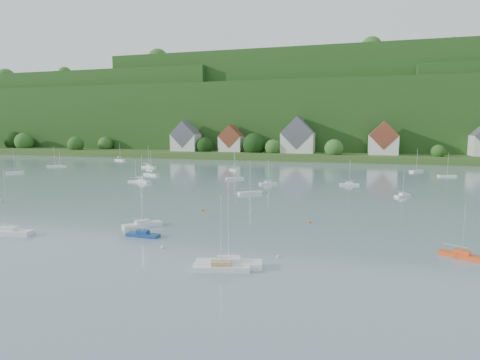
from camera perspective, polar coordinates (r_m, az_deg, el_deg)
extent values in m
cube|color=#304D1D|center=(214.62, 7.33, 3.70)|extent=(600.00, 60.00, 3.00)
cube|color=#153D13|center=(288.49, 9.70, 8.34)|extent=(620.00, 160.00, 40.00)
cube|color=#153D13|center=(327.34, -18.04, 8.68)|extent=(200.00, 120.00, 52.00)
cube|color=#153D13|center=(282.78, 11.67, 9.93)|extent=(240.00, 130.00, 60.00)
sphere|color=#2F5E22|center=(278.33, -28.45, 4.80)|extent=(11.19, 11.19, 11.19)
sphere|color=#2F5E22|center=(247.24, -18.67, 4.88)|extent=(8.61, 8.61, 8.61)
sphere|color=#204A16|center=(245.35, -22.39, 4.72)|extent=(9.03, 9.03, 9.03)
sphere|color=#2F5E22|center=(199.70, 4.71, 4.64)|extent=(8.19, 8.19, 8.19)
sphere|color=#2F5E22|center=(215.27, -7.08, 4.68)|extent=(6.49, 6.49, 6.49)
sphere|color=#2F5E22|center=(204.43, 20.14, 4.63)|extent=(12.16, 12.16, 12.16)
sphere|color=#2F5E22|center=(192.08, 13.24, 4.40)|extent=(8.73, 8.73, 8.73)
sphere|color=black|center=(211.99, -5.09, 4.91)|extent=(9.32, 9.32, 9.32)
sphere|color=black|center=(288.63, -28.74, 4.74)|extent=(9.50, 9.50, 9.50)
sphere|color=black|center=(290.52, -29.54, 4.86)|extent=(11.91, 11.91, 11.91)
sphere|color=#204A16|center=(196.84, 26.44, 3.64)|extent=(6.24, 6.24, 6.24)
sphere|color=black|center=(204.30, 2.04, 5.07)|extent=(11.92, 11.92, 11.92)
sphere|color=#2F5E22|center=(286.58, -16.72, 14.52)|extent=(10.52, 10.52, 10.52)
sphere|color=#2F5E22|center=(357.91, -30.41, 12.46)|extent=(13.75, 13.75, 13.75)
sphere|color=#204A16|center=(300.68, -7.13, 14.43)|extent=(10.29, 10.29, 10.29)
sphere|color=black|center=(351.64, -24.02, 12.85)|extent=(10.31, 10.31, 10.31)
sphere|color=black|center=(323.11, -24.77, 13.26)|extent=(8.14, 8.14, 8.14)
sphere|color=#2F5E22|center=(347.22, -21.85, 12.95)|extent=(7.15, 7.15, 7.15)
sphere|color=black|center=(387.66, -30.20, 11.97)|extent=(11.66, 11.66, 11.66)
sphere|color=black|center=(283.80, -5.00, 14.76)|extent=(7.18, 7.18, 7.18)
sphere|color=#2F5E22|center=(303.27, -23.71, 13.75)|extent=(8.89, 8.89, 8.89)
sphere|color=black|center=(350.42, -24.83, 12.82)|extent=(9.97, 9.97, 9.97)
sphere|color=#204A16|center=(270.37, 18.12, 16.70)|extent=(12.83, 12.83, 12.83)
sphere|color=#2F5E22|center=(267.47, 0.15, 16.99)|extent=(8.18, 8.18, 8.18)
sphere|color=#204A16|center=(296.27, 10.21, 16.12)|extent=(12.73, 12.73, 12.73)
sphere|color=#204A16|center=(264.83, 28.13, 16.34)|extent=(11.50, 11.50, 11.50)
sphere|color=#204A16|center=(291.31, 22.32, 15.89)|extent=(14.65, 14.65, 14.65)
sphere|color=#2F5E22|center=(246.95, 18.25, 17.56)|extent=(11.95, 11.95, 11.95)
sphere|color=#2F5E22|center=(299.92, 0.52, 15.94)|extent=(7.07, 7.07, 7.07)
sphere|color=black|center=(261.08, 8.30, 17.15)|extent=(8.21, 8.21, 8.21)
sphere|color=#2F5E22|center=(287.55, 4.99, 16.45)|extent=(12.24, 12.24, 12.24)
sphere|color=#2F5E22|center=(282.16, -11.62, 16.55)|extent=(13.65, 13.65, 13.65)
sphere|color=#2F5E22|center=(280.30, 30.89, 13.27)|extent=(14.97, 14.97, 14.97)
sphere|color=#204A16|center=(273.23, 26.46, 13.53)|extent=(9.78, 9.78, 9.78)
sphere|color=#204A16|center=(284.39, 1.27, 12.92)|extent=(12.01, 12.01, 12.01)
sphere|color=black|center=(287.37, 8.99, 12.90)|extent=(15.72, 15.72, 15.72)
sphere|color=#204A16|center=(281.56, 11.89, 12.76)|extent=(10.54, 10.54, 10.54)
sphere|color=#204A16|center=(384.55, -20.32, 10.98)|extent=(8.18, 8.18, 8.18)
sphere|color=black|center=(367.17, -18.94, 11.24)|extent=(8.74, 8.74, 8.74)
sphere|color=black|center=(359.83, -23.02, 11.31)|extent=(15.38, 15.38, 15.38)
cube|color=beige|center=(217.23, -7.73, 5.33)|extent=(14.00, 10.00, 9.00)
cube|color=#505057|center=(217.09, -7.76, 6.52)|extent=(14.00, 10.40, 14.00)
cube|color=beige|center=(210.34, -1.24, 5.19)|extent=(12.00, 9.00, 8.00)
cube|color=brown|center=(210.21, -1.24, 6.28)|extent=(12.00, 9.36, 12.00)
cube|color=beige|center=(201.68, 8.25, 5.29)|extent=(16.00, 11.00, 10.00)
cube|color=#505057|center=(201.54, 8.28, 6.71)|extent=(16.00, 11.44, 16.00)
cube|color=beige|center=(198.22, 19.74, 4.73)|extent=(13.00, 10.00, 9.00)
cube|color=brown|center=(198.07, 19.80, 6.03)|extent=(13.00, 10.40, 13.00)
cube|color=white|center=(69.57, -30.17, -6.50)|extent=(7.60, 3.26, 0.74)
cube|color=white|center=(69.43, -30.21, -6.01)|extent=(2.78, 1.85, 0.50)
cylinder|color=silver|center=(68.61, -30.45, -2.47)|extent=(0.10, 0.10, 9.20)
cylinder|color=silver|center=(69.96, -30.97, -5.42)|extent=(4.00, 0.75, 0.08)
cube|color=navy|center=(61.07, -13.69, -7.64)|extent=(5.14, 1.64, 0.51)
cube|color=navy|center=(60.94, -13.70, -7.18)|extent=(1.82, 1.07, 0.50)
cylinder|color=silver|center=(60.27, -13.79, -4.49)|extent=(0.10, 0.10, 6.35)
cylinder|color=silver|center=(61.18, -14.33, -6.52)|extent=(2.80, 0.20, 0.08)
cube|color=white|center=(46.06, -2.68, -12.44)|extent=(6.68, 3.48, 0.64)
cube|color=tan|center=(45.87, -2.68, -11.77)|extent=(2.51, 1.83, 0.50)
cylinder|color=silver|center=(44.75, -2.71, -7.21)|extent=(0.10, 0.10, 8.04)
cylinder|color=silver|center=(45.71, -3.92, -10.99)|extent=(3.43, 1.04, 0.08)
cube|color=white|center=(66.85, -13.77, -6.26)|extent=(5.50, 5.76, 0.62)
cube|color=white|center=(66.72, -13.78, -5.79)|extent=(2.37, 2.43, 0.50)
cylinder|color=silver|center=(65.98, -13.89, -2.72)|extent=(0.10, 0.10, 7.78)
cylinder|color=silver|center=(66.31, -14.57, -5.32)|extent=(2.38, 2.57, 0.08)
cube|color=white|center=(46.90, -1.63, -11.98)|extent=(7.97, 3.90, 0.77)
cube|color=white|center=(46.70, -1.63, -11.25)|extent=(2.97, 2.10, 0.50)
cylinder|color=silver|center=(45.42, -1.65, -5.81)|extent=(0.10, 0.10, 9.60)
cylinder|color=silver|center=(46.58, -3.07, -10.46)|extent=(4.13, 1.07, 0.08)
cube|color=#EC501E|center=(57.24, 29.08, -9.45)|extent=(5.16, 3.57, 0.51)
cube|color=#EC501E|center=(57.10, 29.12, -8.97)|extent=(2.03, 1.69, 0.50)
cylinder|color=silver|center=(56.38, 29.31, -6.11)|extent=(0.10, 0.10, 6.34)
cylinder|color=silver|center=(57.10, 28.41, -8.24)|extent=(2.52, 1.34, 0.08)
sphere|color=silver|center=(55.01, -11.00, -9.55)|extent=(0.49, 0.49, 0.49)
sphere|color=#DF5F06|center=(68.51, 9.90, -6.08)|extent=(0.45, 0.45, 0.45)
sphere|color=#DF5F06|center=(77.18, -5.42, -4.44)|extent=(0.50, 0.50, 0.50)
sphere|color=silver|center=(50.62, 5.44, -10.97)|extent=(0.40, 0.40, 0.40)
cube|color=white|center=(96.02, 1.44, -1.83)|extent=(5.71, 4.95, 0.59)
cylinder|color=silver|center=(95.44, 1.44, 0.54)|extent=(0.10, 0.10, 7.42)
cylinder|color=silver|center=(95.49, 0.95, -1.15)|extent=(2.63, 2.06, 0.08)
cube|color=white|center=(159.87, -12.89, 1.80)|extent=(6.70, 3.32, 0.65)
cube|color=white|center=(159.81, -12.90, 2.01)|extent=(2.50, 1.77, 0.50)
cylinder|color=silver|center=(159.50, -12.94, 3.36)|extent=(0.10, 0.10, 8.06)
cylinder|color=silver|center=(160.41, -13.16, 2.25)|extent=(3.46, 0.94, 0.08)
cube|color=white|center=(175.25, -24.30, 1.79)|extent=(4.57, 3.92, 0.47)
cylinder|color=silver|center=(174.99, -24.35, 2.83)|extent=(0.10, 0.10, 5.92)
cylinder|color=silver|center=(175.19, -24.55, 2.15)|extent=(2.12, 1.64, 0.08)
cube|color=white|center=(155.79, 23.87, 1.18)|extent=(5.32, 5.76, 0.61)
cylinder|color=silver|center=(155.42, 23.96, 2.70)|extent=(0.10, 0.10, 7.67)
cylinder|color=silver|center=(154.91, 23.71, 1.61)|extent=(2.27, 2.60, 0.08)
cube|color=white|center=(99.66, 22.21, -2.09)|extent=(4.11, 4.37, 0.47)
cube|color=white|center=(99.58, 22.23, -1.81)|extent=(1.78, 1.84, 0.50)
cylinder|color=silver|center=(99.20, 22.30, -0.29)|extent=(0.10, 0.10, 5.86)
cylinder|color=silver|center=(98.92, 22.01, -1.48)|extent=(1.78, 1.97, 0.08)
cube|color=white|center=(120.21, -14.63, -0.18)|extent=(4.69, 1.46, 0.46)
cylinder|color=silver|center=(119.84, -14.68, 1.30)|extent=(0.10, 0.10, 5.81)
cylinder|color=silver|center=(120.40, -14.94, 0.36)|extent=(2.56, 0.17, 0.08)
cube|color=white|center=(122.43, -0.74, 0.23)|extent=(5.57, 4.28, 0.56)
cylinder|color=silver|center=(121.99, -0.74, 1.98)|extent=(0.10, 0.10, 6.98)
cylinder|color=silver|center=(122.06, -1.12, 0.76)|extent=(2.65, 1.69, 0.08)
cube|color=white|center=(111.94, 4.06, -0.50)|extent=(5.09, 3.98, 0.51)
cube|color=white|center=(111.87, 4.06, -0.25)|extent=(2.05, 1.81, 0.50)
cylinder|color=silver|center=(111.50, 4.08, 1.25)|extent=(0.10, 0.10, 6.41)
cylinder|color=silver|center=(111.52, 3.70, 0.07)|extent=(2.41, 1.59, 0.08)
cube|color=white|center=(177.86, -24.93, 1.85)|extent=(5.43, 5.29, 0.59)
cylinder|color=silver|center=(177.55, -25.01, 3.13)|extent=(0.10, 0.10, 7.40)
cylinder|color=silver|center=(177.72, -25.24, 2.22)|extent=(2.41, 2.31, 0.08)
cube|color=white|center=(135.38, -12.55, 0.77)|extent=(6.33, 3.77, 0.61)
cylinder|color=silver|center=(134.96, -12.60, 2.51)|extent=(0.10, 0.10, 7.64)
cylinder|color=silver|center=(135.94, -12.82, 1.30)|extent=(3.17, 1.27, 0.08)
cube|color=white|center=(118.58, -13.79, -0.23)|extent=(6.03, 3.76, 0.59)
cube|color=white|center=(118.51, -13.80, 0.03)|extent=(2.33, 1.85, 0.50)
cylinder|color=silver|center=(118.12, -13.85, 1.67)|extent=(0.10, 0.10, 7.32)
cylinder|color=silver|center=(119.12, -14.07, 0.37)|extent=(3.00, 1.31, 0.08)
cube|color=white|center=(145.16, 27.45, 0.54)|extent=(5.91, 2.93, 0.57)
cylinder|color=silver|center=(144.79, 27.55, 2.05)|extent=(0.10, 0.10, 7.12)
cylinder|color=silver|center=(144.67, 27.18, 1.00)|extent=(3.06, 0.84, 0.08)
cube|color=white|center=(113.96, 15.33, -0.61)|extent=(5.38, 2.55, 0.52)
cube|color=white|center=(113.89, 15.34, -0.36)|extent=(1.99, 1.39, 0.50)
cylinder|color=silver|center=(113.52, 15.39, 1.13)|extent=(0.10, 0.10, 6.48)
cylinder|color=silver|center=(113.64, 14.97, -0.03)|extent=(2.80, 0.70, 0.08)
cube|color=white|center=(198.03, -16.72, 2.77)|extent=(6.55, 3.74, 0.63)
cylinder|color=silver|center=(197.73, -16.77, 4.00)|extent=(0.10, 0.10, 7.90)
cylinder|color=silver|center=(198.68, -16.90, 3.13)|extent=(3.31, 1.21, 0.08)
cube|color=white|center=(158.86, -29.48, 0.95)|extent=(5.33, 5.21, 0.58)
cylinder|color=silver|center=(158.51, -29.57, 2.36)|extent=(0.10, 0.10, 7.28)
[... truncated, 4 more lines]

